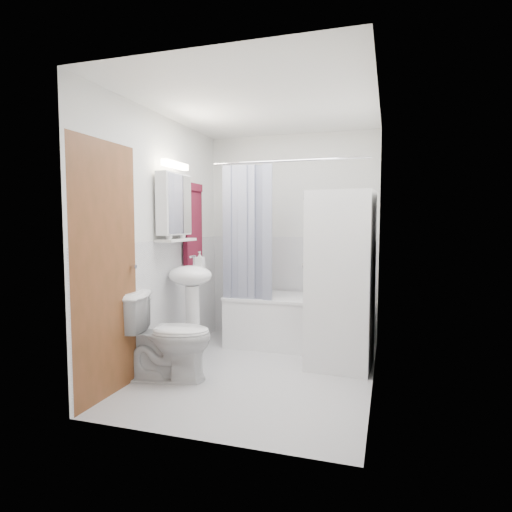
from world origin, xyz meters
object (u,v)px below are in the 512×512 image
(bathtub, at_px, (293,319))
(toilet, at_px, (168,336))
(sink, at_px, (191,290))
(washer_dryer, at_px, (341,280))

(bathtub, bearing_deg, toilet, -122.14)
(bathtub, bearing_deg, sink, -137.65)
(bathtub, height_order, toilet, toilet)
(sink, bearing_deg, toilet, -86.37)
(bathtub, relative_size, toilet, 1.88)
(sink, xyz_separation_m, toilet, (0.03, -0.53, -0.32))
(bathtub, xyz_separation_m, washer_dryer, (0.57, -0.52, 0.52))
(sink, bearing_deg, bathtub, 42.35)
(sink, relative_size, toilet, 1.35)
(bathtub, distance_m, washer_dryer, 0.93)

